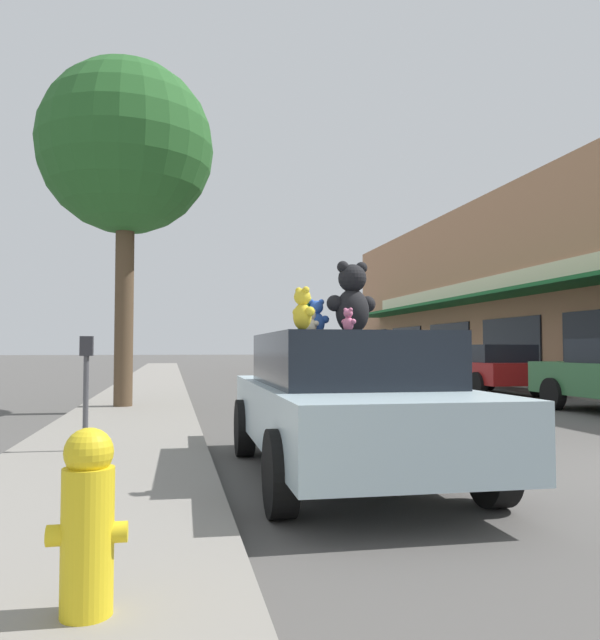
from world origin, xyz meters
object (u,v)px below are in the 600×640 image
(teddy_bear_pink, at_px, (348,320))
(teddy_bear_giant, at_px, (352,299))
(teddy_bear_yellow, at_px, (303,309))
(fire_hydrant, at_px, (88,521))
(street_tree, at_px, (126,149))
(teddy_bear_green, at_px, (304,317))
(teddy_bear_cream, at_px, (311,322))
(teddy_bear_blue, at_px, (317,317))
(plush_art_car, at_px, (344,400))
(parking_meter, at_px, (86,377))
(parked_car_far_right, at_px, (483,366))

(teddy_bear_pink, bearing_deg, teddy_bear_giant, -53.71)
(teddy_bear_yellow, height_order, fire_hydrant, teddy_bear_yellow)
(street_tree, relative_size, fire_hydrant, 8.75)
(teddy_bear_green, relative_size, teddy_bear_cream, 1.49)
(teddy_bear_pink, height_order, teddy_bear_yellow, teddy_bear_yellow)
(teddy_bear_blue, bearing_deg, teddy_bear_giant, 175.22)
(plush_art_car, xyz_separation_m, teddy_bear_pink, (-0.12, -0.57, 0.76))
(teddy_bear_yellow, bearing_deg, fire_hydrant, 122.94)
(teddy_bear_pink, bearing_deg, teddy_bear_cream, -22.42)
(parking_meter, bearing_deg, teddy_bear_pink, -37.25)
(teddy_bear_cream, relative_size, fire_hydrant, 0.32)
(teddy_bear_yellow, bearing_deg, teddy_bear_giant, -57.24)
(teddy_bear_green, bearing_deg, teddy_bear_cream, 161.15)
(street_tree, bearing_deg, parking_meter, -90.01)
(teddy_bear_pink, distance_m, street_tree, 8.65)
(teddy_bear_yellow, relative_size, fire_hydrant, 0.45)
(fire_hydrant, height_order, parking_meter, parking_meter)
(street_tree, bearing_deg, teddy_bear_yellow, -75.79)
(plush_art_car, relative_size, fire_hydrant, 5.62)
(parked_car_far_right, bearing_deg, teddy_bear_giant, -124.15)
(teddy_bear_giant, xyz_separation_m, teddy_bear_pink, (-0.26, -0.76, -0.26))
(plush_art_car, relative_size, teddy_bear_pink, 20.48)
(plush_art_car, height_order, teddy_bear_giant, teddy_bear_giant)
(teddy_bear_yellow, distance_m, teddy_bear_green, 1.46)
(teddy_bear_pink, bearing_deg, fire_hydrant, 108.98)
(teddy_bear_pink, bearing_deg, parked_car_far_right, -67.95)
(plush_art_car, relative_size, parked_car_far_right, 1.04)
(teddy_bear_blue, distance_m, parked_car_far_right, 12.25)
(teddy_bear_giant, xyz_separation_m, teddy_bear_green, (-0.46, 0.23, -0.18))
(teddy_bear_blue, distance_m, teddy_bear_cream, 0.17)
(teddy_bear_pink, bearing_deg, teddy_bear_yellow, 95.44)
(teddy_bear_green, bearing_deg, teddy_bear_pink, 165.92)
(teddy_bear_yellow, relative_size, parked_car_far_right, 0.08)
(street_tree, distance_m, parking_meter, 6.99)
(teddy_bear_blue, bearing_deg, plush_art_car, 139.27)
(teddy_bear_giant, xyz_separation_m, fire_hydrant, (-2.17, -3.36, -1.25))
(teddy_bear_yellow, relative_size, teddy_bear_cream, 1.42)
(teddy_bear_cream, distance_m, street_tree, 7.94)
(teddy_bear_blue, relative_size, teddy_bear_yellow, 1.03)
(teddy_bear_yellow, distance_m, teddy_bear_cream, 1.26)
(teddy_bear_blue, height_order, teddy_bear_cream, teddy_bear_blue)
(teddy_bear_green, height_order, street_tree, street_tree)
(teddy_bear_giant, bearing_deg, teddy_bear_green, -35.59)
(plush_art_car, relative_size, teddy_bear_giant, 5.92)
(plush_art_car, distance_m, teddy_bear_yellow, 1.45)
(teddy_bear_yellow, relative_size, parking_meter, 0.28)
(teddy_bear_green, height_order, teddy_bear_cream, teddy_bear_green)
(teddy_bear_blue, relative_size, teddy_bear_cream, 1.46)
(teddy_bear_green, relative_size, fire_hydrant, 0.47)
(teddy_bear_cream, xyz_separation_m, parking_meter, (-2.33, 1.12, -0.59))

